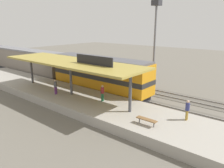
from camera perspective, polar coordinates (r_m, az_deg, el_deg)
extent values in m
plane|color=#666056|center=(29.78, -0.75, -1.34)|extent=(120.00, 120.00, 0.00)
cube|color=#565249|center=(28.34, -3.35, -2.20)|extent=(3.20, 110.00, 0.04)
cube|color=gray|center=(27.82, -4.36, -2.42)|extent=(0.10, 110.00, 0.16)
cube|color=gray|center=(28.83, -2.38, -1.75)|extent=(0.10, 110.00, 0.16)
cube|color=#565249|center=(31.73, 2.28, -0.27)|extent=(3.20, 110.00, 0.04)
cube|color=gray|center=(31.16, 1.48, -0.44)|extent=(0.10, 110.00, 0.16)
cube|color=gray|center=(32.27, 3.05, 0.09)|extent=(0.10, 110.00, 0.16)
cube|color=#9E998E|center=(25.20, -10.48, -3.65)|extent=(6.00, 44.00, 0.90)
cylinder|color=#47474C|center=(19.32, 4.80, -2.27)|extent=(0.28, 0.28, 3.60)
cylinder|color=#47474C|center=(24.57, -10.73, 1.32)|extent=(0.28, 0.28, 3.60)
cylinder|color=#47474C|center=(31.02, -20.34, 3.51)|extent=(0.28, 0.28, 3.60)
cube|color=#A38E3D|center=(24.19, -10.95, 5.69)|extent=(5.20, 18.00, 0.20)
cube|color=black|center=(21.49, -4.80, 6.23)|extent=(0.12, 4.80, 0.90)
cylinder|color=#333338|center=(17.24, 10.91, -10.42)|extent=(0.07, 0.07, 0.42)
cylinder|color=#333338|center=(17.82, 7.20, -9.37)|extent=(0.07, 0.07, 0.42)
cube|color=brown|center=(17.42, 9.06, -9.15)|extent=(0.44, 1.70, 0.08)
cube|color=#28282D|center=(28.15, -3.26, -1.27)|extent=(2.60, 13.60, 0.70)
cube|color=orange|center=(27.63, -3.32, 2.91)|extent=(2.90, 14.40, 3.50)
cube|color=#515156|center=(27.29, -3.38, 6.75)|extent=(2.78, 14.11, 0.24)
cube|color=#282828|center=(27.69, -3.32, 2.38)|extent=(2.93, 14.43, 0.56)
cube|color=#28282D|center=(42.14, -21.65, 3.23)|extent=(2.60, 19.20, 0.70)
cube|color=slate|center=(41.81, -21.91, 5.91)|extent=(2.90, 20.00, 3.30)
cube|color=slate|center=(41.59, -22.15, 8.31)|extent=(2.78, 19.60, 0.24)
cube|color=#28282D|center=(36.14, -6.62, 2.36)|extent=(2.50, 11.20, 0.70)
cube|color=brown|center=(35.81, -6.70, 4.94)|extent=(2.80, 12.00, 2.60)
cube|color=maroon|center=(35.58, -6.77, 7.19)|extent=(2.69, 11.76, 0.24)
cylinder|color=slate|center=(31.54, 11.06, 9.51)|extent=(0.28, 0.28, 11.00)
cube|color=#333338|center=(31.53, 11.63, 20.13)|extent=(1.10, 1.10, 0.70)
cylinder|color=olive|center=(19.00, 18.92, -7.82)|extent=(0.16, 0.16, 0.84)
cylinder|color=olive|center=(19.16, 19.11, -7.65)|extent=(0.16, 0.16, 0.84)
cylinder|color=navy|center=(18.81, 19.21, -5.66)|extent=(0.34, 0.34, 0.64)
sphere|color=tan|center=(18.67, 19.32, -4.41)|extent=(0.23, 0.23, 0.23)
cylinder|color=#663375|center=(25.38, -14.70, -1.70)|extent=(0.16, 0.16, 0.84)
cylinder|color=#663375|center=(25.48, -14.38, -1.61)|extent=(0.16, 0.16, 0.84)
cylinder|color=#4C4C51|center=(25.23, -14.65, -0.05)|extent=(0.34, 0.34, 0.64)
sphere|color=tan|center=(25.12, -14.72, 0.91)|extent=(0.23, 0.23, 0.23)
cylinder|color=#23603D|center=(22.31, -2.66, -3.54)|extent=(0.16, 0.16, 0.84)
cylinder|color=#23603D|center=(22.44, -2.35, -3.43)|extent=(0.16, 0.16, 0.84)
cylinder|color=maroon|center=(22.15, -2.53, -1.67)|extent=(0.34, 0.34, 0.64)
sphere|color=tan|center=(22.03, -2.54, -0.59)|extent=(0.23, 0.23, 0.23)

